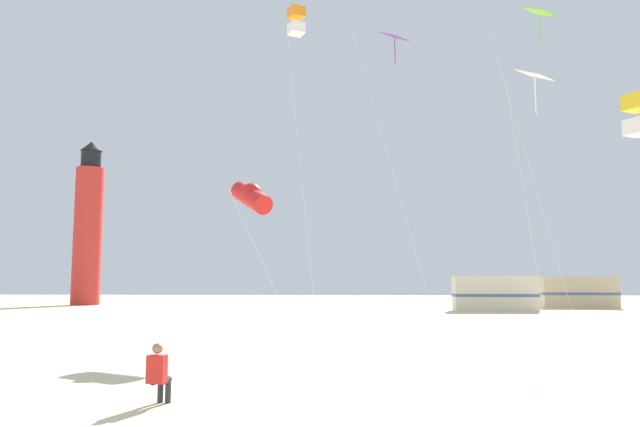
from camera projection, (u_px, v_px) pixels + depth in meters
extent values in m
cube|color=red|center=(157.00, 369.00, 11.33)|extent=(0.37, 0.26, 0.52)
sphere|color=#9E704C|center=(157.00, 348.00, 11.38)|extent=(0.20, 0.20, 0.20)
cylinder|color=#2D2D38|center=(165.00, 381.00, 11.47)|extent=(0.17, 0.37, 0.13)
cylinder|color=#2D2D38|center=(168.00, 392.00, 11.60)|extent=(0.11, 0.11, 0.42)
cylinder|color=#2D2D38|center=(157.00, 381.00, 11.50)|extent=(0.17, 0.37, 0.13)
cylinder|color=#2D2D38|center=(160.00, 391.00, 11.63)|extent=(0.11, 0.11, 0.42)
cylinder|color=silver|center=(394.00, 178.00, 22.69)|extent=(3.30, 0.39, 12.42)
cube|color=purple|center=(395.00, 37.00, 25.01)|extent=(1.22, 1.22, 0.40)
cylinder|color=purple|center=(395.00, 52.00, 24.93)|extent=(0.04, 0.04, 1.10)
cylinder|color=silver|center=(266.00, 271.00, 20.54)|extent=(2.32, 1.55, 5.38)
cylinder|color=red|center=(251.00, 198.00, 22.04)|extent=(1.97, 2.46, 1.48)
sphere|color=red|center=(251.00, 193.00, 22.06)|extent=(0.76, 0.76, 0.76)
cylinder|color=silver|center=(301.00, 173.00, 23.68)|extent=(1.31, 0.60, 13.10)
cube|color=orange|center=(296.00, 13.00, 25.12)|extent=(0.82, 0.82, 0.44)
cube|color=white|center=(296.00, 29.00, 25.04)|extent=(0.82, 0.82, 0.44)
cylinder|color=silver|center=(528.00, 214.00, 17.17)|extent=(0.79, 0.94, 8.45)
cube|color=white|center=(534.00, 75.00, 18.00)|extent=(1.22, 1.22, 0.40)
cylinder|color=white|center=(535.00, 96.00, 17.93)|extent=(0.04, 0.04, 1.10)
cube|color=yellow|center=(637.00, 102.00, 16.61)|extent=(0.82, 0.82, 0.44)
cube|color=white|center=(639.00, 127.00, 16.53)|extent=(0.82, 0.82, 0.44)
cylinder|color=silver|center=(530.00, 169.00, 20.63)|extent=(2.47, 1.85, 12.32)
cube|color=#72D12D|center=(540.00, 12.00, 22.48)|extent=(1.22, 1.22, 0.40)
cylinder|color=#72D12D|center=(540.00, 29.00, 22.41)|extent=(0.04, 0.04, 1.10)
cylinder|color=red|center=(88.00, 236.00, 61.61)|extent=(2.80, 2.80, 14.00)
cylinder|color=black|center=(91.00, 160.00, 62.50)|extent=(2.00, 2.00, 1.80)
cone|color=black|center=(92.00, 146.00, 62.66)|extent=(2.20, 2.20, 1.00)
cube|color=beige|center=(494.00, 293.00, 48.17)|extent=(6.41, 2.34, 2.80)
cube|color=#4C608C|center=(494.00, 295.00, 48.15)|extent=(6.45, 2.38, 0.24)
cube|color=#C6B28C|center=(578.00, 292.00, 54.20)|extent=(6.53, 2.68, 2.80)
cube|color=#4C608C|center=(578.00, 294.00, 54.18)|extent=(6.57, 2.72, 0.24)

